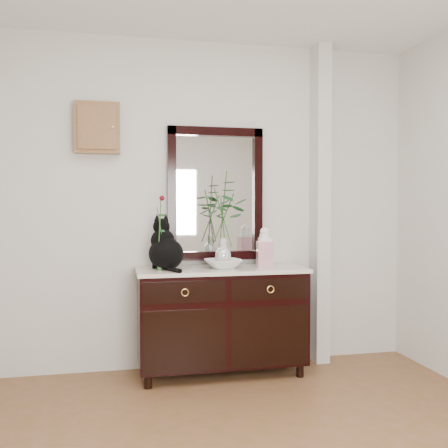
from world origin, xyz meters
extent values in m
cube|color=silver|center=(0.00, 1.98, 1.35)|extent=(3.60, 0.04, 2.70)
cube|color=silver|center=(1.00, 1.90, 1.35)|extent=(0.12, 0.20, 2.70)
cube|color=black|center=(0.10, 1.73, 0.46)|extent=(1.30, 0.50, 0.82)
cube|color=silver|center=(0.10, 1.73, 0.83)|extent=(1.33, 0.52, 0.03)
cube|color=black|center=(0.10, 1.97, 1.44)|extent=(0.80, 0.06, 1.10)
cube|color=white|center=(0.10, 1.98, 1.44)|extent=(0.66, 0.01, 0.96)
cube|color=brown|center=(-0.85, 1.94, 1.95)|extent=(0.35, 0.10, 0.40)
imported|color=white|center=(0.11, 1.71, 0.89)|extent=(0.32, 0.32, 0.07)
camera|label=1|loc=(-0.71, -2.11, 1.33)|focal=40.00mm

